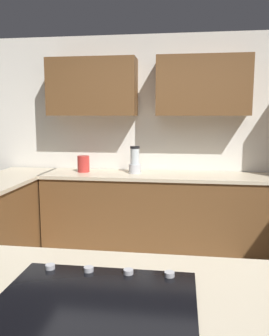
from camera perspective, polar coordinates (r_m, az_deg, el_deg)
The scene contains 8 objects.
ground_plane at distance 2.90m, azimuth 3.43°, elevation -24.94°, with size 14.00×14.00×0.00m, color #9E937F.
wall_back at distance 4.46m, azimuth 4.81°, elevation 6.81°, with size 6.00×0.44×2.60m.
lower_cabinets_back at distance 4.30m, azimuth 3.97°, elevation -7.20°, with size 2.80×0.60×0.86m, color brown.
countertop_back at distance 4.20m, azimuth 4.04°, elevation -1.29°, with size 2.84×0.64×0.04m, color beige.
island_top at distance 1.43m, azimuth -6.39°, elevation -21.86°, with size 1.94×1.01×0.04m, color beige.
cooktop at distance 1.42m, azimuth -6.35°, elevation -20.79°, with size 0.76×0.56×0.03m.
blender at distance 4.25m, azimuth 0.06°, elevation 1.05°, with size 0.15×0.15×0.33m.
kettle at distance 4.39m, azimuth -8.38°, elevation 0.66°, with size 0.15×0.15×0.20m, color red.
Camera 1 is at (-0.18, 2.41, 1.60)m, focal length 37.09 mm.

